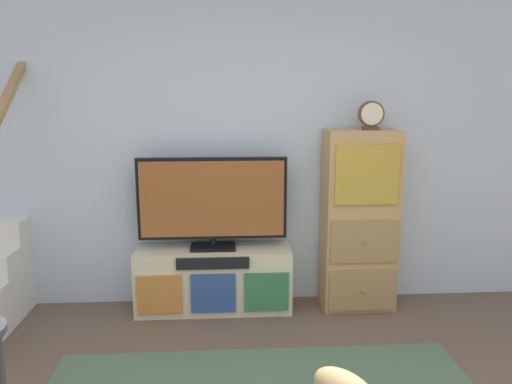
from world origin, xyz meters
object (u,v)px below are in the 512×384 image
at_px(side_cabinet, 359,221).
at_px(desk_clock, 371,115).
at_px(television, 212,201).
at_px(media_console, 214,280).

height_order(side_cabinet, desk_clock, desk_clock).
bearing_deg(television, side_cabinet, -0.66).
distance_m(side_cabinet, desk_clock, 0.85).
relative_size(media_console, side_cabinet, 0.85).
height_order(media_console, television, television).
height_order(media_console, desk_clock, desk_clock).
distance_m(media_console, side_cabinet, 1.28).
height_order(television, side_cabinet, side_cabinet).
xyz_separation_m(media_console, television, (-0.00, 0.02, 0.65)).
xyz_separation_m(television, desk_clock, (1.24, -0.03, 0.67)).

